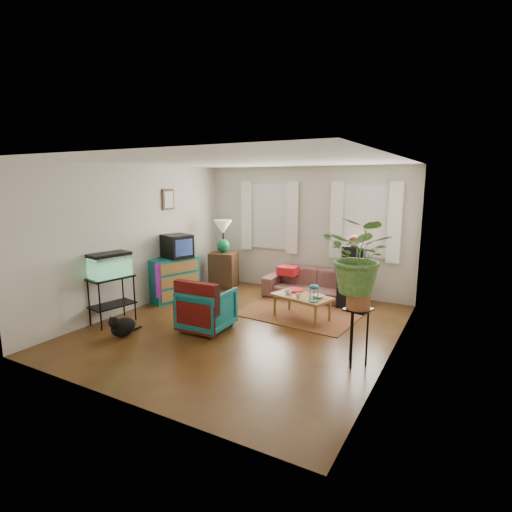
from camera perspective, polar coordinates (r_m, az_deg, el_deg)
The scene contains 31 objects.
floor at distance 6.50m, azimuth -1.74°, elevation -10.16°, with size 4.50×5.00×0.01m, color #4F2B14.
ceiling at distance 6.08m, azimuth -1.88°, elevation 13.40°, with size 4.50×5.00×0.01m, color white.
wall_back at distance 8.38m, azimuth 7.00°, elevation 3.68°, with size 4.50×0.01×2.60m, color silver.
wall_front at distance 4.25m, azimuth -19.36°, elevation -3.70°, with size 4.50×0.01×2.60m, color silver.
wall_left at distance 7.55m, azimuth -16.66°, elevation 2.54°, with size 0.01×5.00×2.60m, color silver.
wall_right at distance 5.38m, azimuth 19.25°, elevation -0.76°, with size 0.01×5.00×2.60m, color silver.
window_left at distance 8.66m, azimuth 2.06°, elevation 5.64°, with size 1.08×0.04×1.38m, color white.
window_right at distance 7.95m, azimuth 15.38°, elevation 4.81°, with size 1.08×0.04×1.38m, color white.
curtains_left at distance 8.59m, azimuth 1.81°, elevation 5.60°, with size 1.36×0.06×1.50m, color white.
curtains_right at distance 7.87m, azimuth 15.24°, elevation 4.77°, with size 1.36×0.06×1.50m, color white.
picture_frame at distance 8.08m, azimuth -12.40°, elevation 7.88°, with size 0.04×0.32×0.40m, color #3D2616.
area_rug at distance 7.25m, azimuth 6.48°, elevation -7.91°, with size 2.00×1.60×0.01m, color maroon.
sofa at distance 7.98m, azimuth 8.42°, elevation -3.36°, with size 1.99×0.78×0.78m, color brown.
seated_person at distance 7.75m, azimuth 13.51°, elevation -2.42°, with size 0.50×0.61×1.19m, color black, non-canonical shape.
side_table at distance 8.78m, azimuth -4.64°, elevation -1.98°, with size 0.54×0.54×0.78m, color #412618.
table_lamp at distance 8.65m, azimuth -4.71°, elevation 2.71°, with size 0.40×0.40×0.71m, color white, non-canonical shape.
dresser at distance 8.00m, azimuth -11.70°, elevation -3.22°, with size 0.47×0.93×0.84m, color #126C71.
crt_tv at distance 7.90m, azimuth -11.23°, elevation 1.40°, with size 0.51×0.47×0.45m, color black.
aquarium_stand at distance 6.99m, azimuth -19.85°, elevation -5.94°, with size 0.39×0.70×0.78m, color black.
aquarium at distance 6.85m, azimuth -20.17°, elevation -1.18°, with size 0.35×0.63×0.41m, color #7FD899.
black_cat at distance 6.40m, azimuth -18.45°, elevation -9.34°, with size 0.28×0.42×0.36m, color black.
armchair at distance 6.34m, azimuth -7.03°, elevation -7.22°, with size 0.72×0.68×0.74m, color #105B63.
serape_throw at distance 6.07m, azimuth -8.57°, elevation -6.55°, with size 0.74×0.17×0.61m, color #9E0A0A.
coffee_table at distance 6.87m, azimuth 6.54°, elevation -7.26°, with size 0.98×0.53×0.41m, color olive.
cup_a at distance 6.86m, azimuth 4.64°, elevation -5.10°, with size 0.11×0.11×0.09m, color white.
cup_b at distance 6.65m, azimuth 6.05°, elevation -5.66°, with size 0.09×0.09×0.08m, color beige.
bowl at distance 6.72m, azimuth 8.87°, elevation -5.70°, with size 0.19×0.19×0.05m, color white.
snack_tray at distance 7.06m, azimuth 5.50°, elevation -4.87°, with size 0.30×0.30×0.04m, color #B21414.
birdcage at distance 6.47m, azimuth 8.28°, elevation -5.23°, with size 0.16×0.16×0.29m, color #115B6B, non-canonical shape.
plant_stand at distance 5.28m, azimuth 14.18°, elevation -11.17°, with size 0.32×0.32×0.75m, color black.
potted_plant at distance 5.02m, azimuth 14.64°, elevation -1.65°, with size 0.86×0.74×0.95m, color #599947.
Camera 1 is at (3.11, -5.21, 2.31)m, focal length 28.00 mm.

